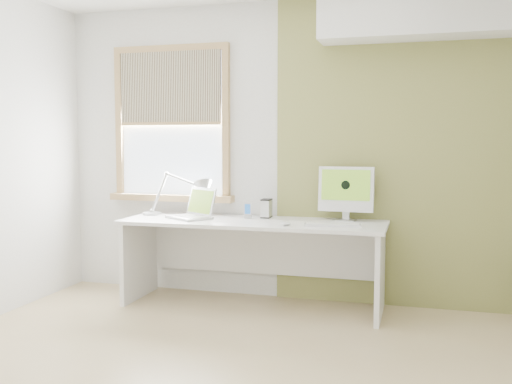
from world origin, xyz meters
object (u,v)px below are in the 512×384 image
(desk, at_px, (255,242))
(imac, at_px, (346,190))
(external_drive, at_px, (266,208))
(desk_lamp, at_px, (194,192))
(laptop, at_px, (194,211))

(desk, distance_m, imac, 0.88)
(external_drive, bearing_deg, desk_lamp, -179.64)
(laptop, bearing_deg, external_drive, 17.77)
(desk_lamp, bearing_deg, laptop, -68.51)
(laptop, xyz_separation_m, imac, (1.28, 0.19, 0.19))
(imac, bearing_deg, desk, -168.45)
(desk_lamp, relative_size, external_drive, 4.32)
(desk, xyz_separation_m, external_drive, (0.06, 0.15, 0.28))
(external_drive, bearing_deg, desk, -112.88)
(desk, relative_size, laptop, 4.69)
(laptop, bearing_deg, desk_lamp, 111.49)
(desk_lamp, height_order, imac, imac)
(desk, relative_size, external_drive, 13.54)
(desk, xyz_separation_m, imac, (0.75, 0.15, 0.45))
(desk, bearing_deg, imac, 11.55)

